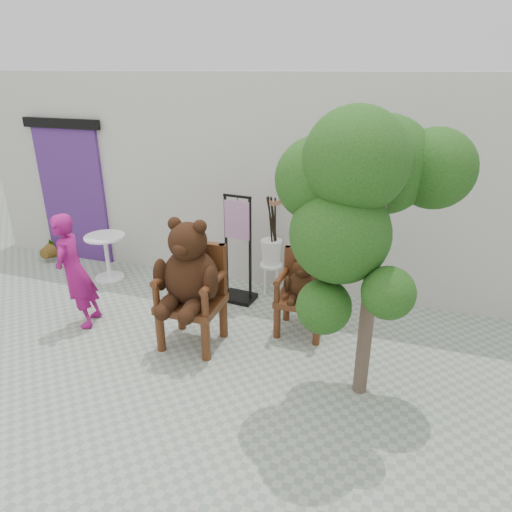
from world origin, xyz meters
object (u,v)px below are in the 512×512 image
Objects in this scene: cafe_table at (106,252)px; stool_bucket at (271,252)px; person at (74,272)px; chair_big at (190,277)px; tree at (362,188)px; chair_small at (303,286)px; display_stand at (238,261)px.

stool_bucket reaches higher than cafe_table.
person is 2.59m from stool_bucket.
person is at bearing -69.17° from cafe_table.
stool_bucket is at bearing 72.29° from chair_big.
stool_bucket is at bearing 127.13° from tree.
chair_big is 1.36m from chair_small.
chair_big is 2.20× the size of cafe_table.
tree is (1.71, -1.43, 1.50)m from display_stand.
chair_big is 1.23m from display_stand.
cafe_table is at bearing 159.63° from tree.
stool_bucket is at bearing 47.73° from display_stand.
chair_big reaches higher than person.
chair_small is at bearing -9.15° from cafe_table.
chair_big is at bearing -107.71° from stool_bucket.
chair_small is 1.15m from display_stand.
chair_small is 0.70× the size of stool_bucket.
display_stand is at bearing -0.10° from cafe_table.
display_stand is at bearing 140.10° from tree.
chair_small is (1.15, 0.69, -0.26)m from chair_big.
tree is at bearing -7.39° from chair_big.
person is 1.37m from cafe_table.
tree is at bearing 71.37° from person.
chair_small is 0.70× the size of person.
chair_big is 1.02× the size of display_stand.
person is 3.65m from tree.
person reaches higher than cafe_table.
chair_big reaches higher than stool_bucket.
cafe_table is at bearing -172.38° from stool_bucket.
cafe_table is at bearing -174.78° from person.
cafe_table is (-3.18, 0.51, -0.17)m from chair_small.
display_stand reaches higher than cafe_table.
display_stand is 2.69m from tree.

